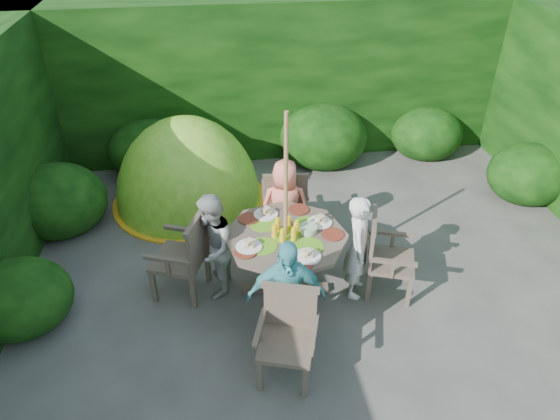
{
  "coord_description": "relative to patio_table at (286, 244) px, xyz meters",
  "views": [
    {
      "loc": [
        -1.22,
        -3.99,
        3.97
      ],
      "look_at": [
        -0.53,
        0.66,
        0.85
      ],
      "focal_mm": 32.0,
      "sensor_mm": 36.0,
      "label": 1
    }
  ],
  "objects": [
    {
      "name": "garden_chair_back",
      "position": [
        0.16,
        1.08,
        -0.15
      ],
      "size": [
        0.62,
        0.57,
        0.97
      ],
      "rotation": [
        0.0,
        0.0,
        3.05
      ],
      "color": "#463A2E",
      "rests_on": "ground"
    },
    {
      "name": "parasol_pole",
      "position": [
        -0.0,
        -0.0,
        0.43
      ],
      "size": [
        0.05,
        0.05,
        2.2
      ],
      "primitive_type": "cylinder",
      "rotation": [
        0.0,
        0.0,
        -0.15
      ],
      "color": "olive",
      "rests_on": "ground"
    },
    {
      "name": "child_right",
      "position": [
        0.79,
        -0.12,
        -0.04
      ],
      "size": [
        0.44,
        0.53,
        1.26
      ],
      "primitive_type": "imported",
      "rotation": [
        0.0,
        0.0,
        1.23
      ],
      "color": "white",
      "rests_on": "ground"
    },
    {
      "name": "garden_chair_front",
      "position": [
        -0.15,
        -1.09,
        -0.19
      ],
      "size": [
        0.66,
        0.62,
        0.9
      ],
      "rotation": [
        0.0,
        0.0,
        -0.32
      ],
      "color": "#463A2E",
      "rests_on": "ground"
    },
    {
      "name": "child_front",
      "position": [
        -0.12,
        -0.79,
        -0.02
      ],
      "size": [
        0.78,
        0.37,
        1.3
      ],
      "primitive_type": "imported",
      "rotation": [
        0.0,
        0.0,
        -0.07
      ],
      "color": "#51B6BD",
      "rests_on": "ground"
    },
    {
      "name": "dome_tent",
      "position": [
        -1.1,
        2.13,
        -0.67
      ],
      "size": [
        2.43,
        2.43,
        2.54
      ],
      "rotation": [
        0.0,
        0.0,
        -0.19
      ],
      "color": "#65B723",
      "rests_on": "ground"
    },
    {
      "name": "ground",
      "position": [
        0.52,
        -0.26,
        -0.67
      ],
      "size": [
        60.0,
        60.0,
        0.0
      ],
      "primitive_type": "plane",
      "color": "#413F3A",
      "rests_on": "ground"
    },
    {
      "name": "garden_chair_right",
      "position": [
        1.08,
        -0.15,
        -0.16
      ],
      "size": [
        0.66,
        0.7,
        0.94
      ],
      "rotation": [
        0.0,
        0.0,
        1.23
      ],
      "color": "#463A2E",
      "rests_on": "ground"
    },
    {
      "name": "patio_table",
      "position": [
        0.0,
        0.0,
        0.0
      ],
      "size": [
        1.55,
        1.55,
        0.95
      ],
      "rotation": [
        0.0,
        0.0,
        -0.15
      ],
      "color": "#463A2E",
      "rests_on": "ground"
    },
    {
      "name": "child_left",
      "position": [
        -0.8,
        0.12,
        -0.04
      ],
      "size": [
        0.56,
        0.67,
        1.26
      ],
      "primitive_type": "imported",
      "rotation": [
        0.0,
        0.0,
        -1.72
      ],
      "color": "#A7A6A1",
      "rests_on": "ground"
    },
    {
      "name": "child_back",
      "position": [
        0.11,
        0.79,
        -0.04
      ],
      "size": [
        0.66,
        0.47,
        1.25
      ],
      "primitive_type": "imported",
      "rotation": [
        0.0,
        0.0,
        3.01
      ],
      "color": "#FF8069",
      "rests_on": "ground"
    },
    {
      "name": "garden_chair_left",
      "position": [
        -1.09,
        0.14,
        -0.13
      ],
      "size": [
        0.71,
        0.75,
        1.01
      ],
      "rotation": [
        0.0,
        0.0,
        -1.94
      ],
      "color": "#463A2E",
      "rests_on": "ground"
    },
    {
      "name": "hedge_enclosure",
      "position": [
        0.52,
        1.08,
        0.58
      ],
      "size": [
        9.0,
        9.0,
        2.5
      ],
      "color": "black",
      "rests_on": "ground"
    }
  ]
}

